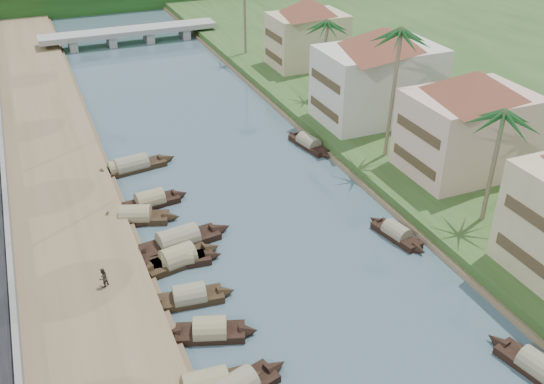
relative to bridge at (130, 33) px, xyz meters
name	(u,v)px	position (x,y,z in m)	size (l,w,h in m)	color
ground	(346,329)	(0.00, -72.00, -1.72)	(220.00, 220.00, 0.00)	#3C525B
left_bank	(64,224)	(-16.00, -52.00, -1.32)	(10.00, 180.00, 0.80)	brown
right_bank	(415,151)	(19.00, -52.00, -1.12)	(16.00, 180.00, 1.20)	#29451B
retaining_wall	(8,225)	(-20.20, -52.00, -0.37)	(0.40, 180.00, 1.10)	slate
bridge	(130,33)	(0.00, 0.00, 0.00)	(28.00, 4.00, 2.40)	gray
building_mid	(469,121)	(19.99, -58.00, 4.41)	(14.11, 14.11, 9.70)	#D3A295
building_far	(379,73)	(18.99, -44.00, 4.66)	(15.59, 15.59, 10.20)	beige
building_distant	(307,31)	(19.99, -24.00, 4.16)	(12.62, 12.62, 9.20)	#C9B487
sampan_5	(210,332)	(-8.61, -69.18, -1.31)	(6.57, 3.59, 2.08)	black
sampan_6	(190,297)	(-8.90, -65.33, -1.31)	(6.80, 2.31, 2.03)	black
sampan_7	(177,260)	(-8.54, -60.73, -1.32)	(7.20, 2.30, 1.93)	black
sampan_8	(178,259)	(-8.45, -60.66, -1.30)	(7.50, 3.07, 2.26)	black
sampan_9	(178,241)	(-7.80, -58.27, -1.30)	(9.62, 3.06, 2.37)	black
sampan_10	(136,217)	(-10.20, -53.31, -1.31)	(7.77, 4.19, 2.13)	black
sampan_11	(150,202)	(-8.48, -51.26, -1.31)	(7.36, 2.42, 2.10)	black
sampan_12	(132,167)	(-8.67, -43.91, -1.31)	(9.59, 3.05, 2.24)	black
sampan_13	(121,169)	(-9.73, -44.02, -1.32)	(6.74, 1.82, 1.88)	black
sampan_14	(541,371)	(8.85, -80.19, -1.31)	(3.11, 8.08, 1.96)	black
sampan_15	(396,234)	(8.96, -64.13, -1.32)	(2.61, 6.62, 1.80)	black
sampan_16	(309,144)	(9.79, -45.89, -1.32)	(2.71, 7.72, 1.90)	black
canoe_2	(134,224)	(-10.52, -53.89, -1.62)	(6.31, 1.93, 0.91)	black
palm_1	(503,116)	(16.00, -65.94, 8.65)	(3.20, 3.20, 10.95)	#72664C
palm_2	(398,34)	(15.00, -52.65, 11.52)	(3.20, 3.20, 13.93)	#72664C
palm_3	(321,24)	(16.00, -35.68, 8.27)	(3.20, 3.20, 10.52)	#72664C
tree_6	(399,59)	(24.00, -40.27, 4.55)	(4.09, 4.09, 6.87)	#4B3D2A
person_far	(103,278)	(-14.24, -62.25, -0.17)	(0.73, 0.57, 1.50)	#323023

